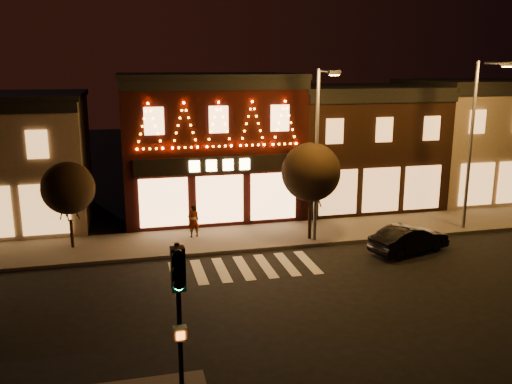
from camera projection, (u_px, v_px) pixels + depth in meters
name	position (u px, v px, depth m)	size (l,w,h in m)	color
ground	(267.00, 306.00, 20.30)	(120.00, 120.00, 0.00)	black
sidewalk_far	(265.00, 236.00, 28.30)	(44.00, 4.00, 0.15)	#47423D
building_pulp	(208.00, 144.00, 32.55)	(10.20, 8.34, 8.30)	#330C0B
building_right_a	(354.00, 145.00, 34.86)	(9.20, 8.28, 7.50)	black
building_right_b	(477.00, 138.00, 36.91)	(9.20, 8.28, 7.80)	#766554
traffic_signal_near	(179.00, 300.00, 12.81)	(0.33, 0.47, 4.60)	black
streetlamp_mid	(319.00, 143.00, 26.11)	(0.55, 1.94, 8.47)	#59595E
streetlamp_right	(476.00, 133.00, 28.08)	(0.79, 2.02, 8.83)	#59595E
tree_left	(68.00, 188.00, 25.70)	(2.51, 2.51, 4.20)	black
tree_right	(311.00, 172.00, 26.91)	(2.94, 2.94, 4.92)	black
dark_sedan	(409.00, 239.00, 25.91)	(1.41, 4.06, 1.34)	black
pedestrian	(194.00, 221.00, 27.75)	(0.62, 0.41, 1.69)	gray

